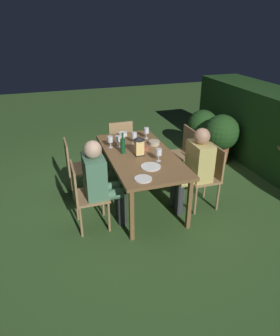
{
  "coord_description": "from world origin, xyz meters",
  "views": [
    {
      "loc": [
        3.57,
        -1.16,
        2.38
      ],
      "look_at": [
        0.0,
        0.0,
        0.51
      ],
      "focal_mm": 32.16,
      "sensor_mm": 36.0,
      "label": 1
    }
  ],
  "objects": [
    {
      "name": "plate_a",
      "position": [
        0.44,
        -0.01,
        0.74
      ],
      "size": [
        0.25,
        0.25,
        0.01
      ],
      "primitive_type": "cylinder",
      "color": "white",
      "rests_on": "dining_table"
    },
    {
      "name": "bowl_bread",
      "position": [
        -0.24,
        0.3,
        0.77
      ],
      "size": [
        0.16,
        0.16,
        0.06
      ],
      "color": "#BCAD8E",
      "rests_on": "dining_table"
    },
    {
      "name": "potted_plant_corner",
      "position": [
        -0.82,
        1.8,
        0.51
      ],
      "size": [
        0.63,
        0.63,
        0.88
      ],
      "color": "#9E5133",
      "rests_on": "ground"
    },
    {
      "name": "plate_b",
      "position": [
        0.71,
        -0.2,
        0.74
      ],
      "size": [
        0.2,
        0.2,
        0.01
      ],
      "primitive_type": "cylinder",
      "color": "white",
      "rests_on": "dining_table"
    },
    {
      "name": "person_in_mustard",
      "position": [
        0.4,
        0.63,
        0.64
      ],
      "size": [
        0.38,
        0.47,
        1.15
      ],
      "color": "tan",
      "rests_on": "ground"
    },
    {
      "name": "chair_head_near",
      "position": [
        -1.13,
        0.0,
        0.49
      ],
      "size": [
        0.4,
        0.42,
        0.87
      ],
      "color": "#9E7A51",
      "rests_on": "ground"
    },
    {
      "name": "wine_glass_e",
      "position": [
        -0.32,
        -0.22,
        0.85
      ],
      "size": [
        0.08,
        0.08,
        0.17
      ],
      "color": "silver",
      "rests_on": "dining_table"
    },
    {
      "name": "chair_side_left_b",
      "position": [
        0.4,
        -0.83,
        0.49
      ],
      "size": [
        0.42,
        0.4,
        0.87
      ],
      "color": "#9E7A51",
      "rests_on": "ground"
    },
    {
      "name": "ground_plane",
      "position": [
        0.0,
        0.0,
        0.0
      ],
      "size": [
        16.0,
        16.0,
        0.0
      ],
      "primitive_type": "plane",
      "color": "#385B28"
    },
    {
      "name": "potted_plant_by_hedge",
      "position": [
        -1.43,
        1.76,
        0.47
      ],
      "size": [
        0.59,
        0.59,
        0.81
      ],
      "color": "brown",
      "rests_on": "ground"
    },
    {
      "name": "person_in_green",
      "position": [
        0.4,
        -0.63,
        0.64
      ],
      "size": [
        0.38,
        0.47,
        1.15
      ],
      "color": "#4C7A5B",
      "rests_on": "ground"
    },
    {
      "name": "wine_glass_b",
      "position": [
        -0.38,
        0.04,
        0.85
      ],
      "size": [
        0.08,
        0.08,
        0.17
      ],
      "color": "silver",
      "rests_on": "dining_table"
    },
    {
      "name": "chair_side_right_b",
      "position": [
        0.4,
        0.83,
        0.49
      ],
      "size": [
        0.42,
        0.4,
        0.87
      ],
      "color": "#9E7A51",
      "rests_on": "ground"
    },
    {
      "name": "chair_side_left_a",
      "position": [
        -0.4,
        -0.83,
        0.49
      ],
      "size": [
        0.42,
        0.4,
        0.87
      ],
      "color": "#9E7A51",
      "rests_on": "ground"
    },
    {
      "name": "bowl_olives",
      "position": [
        -0.74,
        -0.04,
        0.77
      ],
      "size": [
        0.14,
        0.14,
        0.06
      ],
      "color": "silver",
      "rests_on": "dining_table"
    },
    {
      "name": "wine_glass_d",
      "position": [
        -0.52,
        0.27,
        0.85
      ],
      "size": [
        0.08,
        0.08,
        0.17
      ],
      "color": "silver",
      "rests_on": "dining_table"
    },
    {
      "name": "wine_glass_c",
      "position": [
        -0.34,
        -0.33,
        0.85
      ],
      "size": [
        0.08,
        0.08,
        0.17
      ],
      "color": "silver",
      "rests_on": "dining_table"
    },
    {
      "name": "dining_table",
      "position": [
        0.0,
        0.0,
        0.68
      ],
      "size": [
        1.77,
        0.88,
        0.74
      ],
      "color": "brown",
      "rests_on": "ground"
    },
    {
      "name": "wine_glass_a",
      "position": [
        0.3,
        0.15,
        0.85
      ],
      "size": [
        0.08,
        0.08,
        0.17
      ],
      "color": "silver",
      "rests_on": "dining_table"
    },
    {
      "name": "bowl_salad",
      "position": [
        -0.11,
        0.1,
        0.76
      ],
      "size": [
        0.13,
        0.13,
        0.05
      ],
      "color": "#9E5138",
      "rests_on": "dining_table"
    },
    {
      "name": "green_bottle_on_table",
      "position": [
        -0.08,
        -0.22,
        0.84
      ],
      "size": [
        0.07,
        0.07,
        0.29
      ],
      "color": "#144723",
      "rests_on": "dining_table"
    },
    {
      "name": "lantern_centerpiece",
      "position": [
        0.04,
        -0.03,
        0.88
      ],
      "size": [
        0.15,
        0.15,
        0.27
      ],
      "color": "black",
      "rests_on": "dining_table"
    },
    {
      "name": "chair_side_right_a",
      "position": [
        -0.4,
        0.83,
        0.49
      ],
      "size": [
        0.42,
        0.4,
        0.87
      ],
      "color": "#9E7A51",
      "rests_on": "ground"
    }
  ]
}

